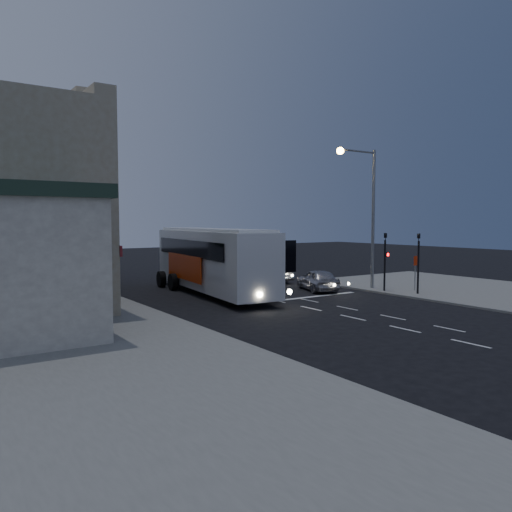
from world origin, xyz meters
TOP-DOWN VIEW (x-y plane):
  - ground at (0.00, 0.00)m, footprint 120.00×120.00m
  - sidewalk_near at (13.00, -4.00)m, footprint 12.00×24.00m
  - sidewalk_far at (-13.00, 8.00)m, footprint 12.00×50.00m
  - road_markings at (1.29, 3.31)m, footprint 8.00×30.55m
  - tour_bus at (-1.64, 6.52)m, footprint 4.30×13.47m
  - car_suv at (4.67, 3.80)m, footprint 2.96×4.51m
  - car_sedan_a at (4.68, 9.45)m, footprint 2.15×4.41m
  - car_sedan_b at (4.19, 15.29)m, footprint 2.93×4.89m
  - car_sedan_c at (4.39, 19.92)m, footprint 2.51×4.95m
  - traffic_signal_main at (7.60, 0.78)m, footprint 0.25×0.35m
  - traffic_signal_side at (8.30, -1.20)m, footprint 0.18×0.15m
  - regulatory_sign at (9.30, -0.24)m, footprint 0.45×0.12m
  - streetlight at (7.34, 2.20)m, footprint 3.32×0.44m
  - street_tree at (-8.21, 15.02)m, footprint 4.00×4.00m

SIDE VIEW (x-z plane):
  - ground at x=0.00m, z-range 0.00..0.00m
  - road_markings at x=1.29m, z-range 0.00..0.01m
  - sidewalk_near at x=13.00m, z-range 0.00..0.12m
  - sidewalk_far at x=-13.00m, z-range 0.00..0.12m
  - car_sedan_b at x=4.19m, z-range 0.00..1.33m
  - car_sedan_c at x=4.39m, z-range 0.00..1.34m
  - car_sedan_a at x=4.68m, z-range 0.00..1.39m
  - car_suv at x=4.67m, z-range 0.00..1.43m
  - regulatory_sign at x=9.30m, z-range 0.50..2.70m
  - tour_bus at x=-1.64m, z-range 0.16..4.22m
  - traffic_signal_main at x=7.60m, z-range 0.37..4.47m
  - traffic_signal_side at x=8.30m, z-range 0.37..4.47m
  - street_tree at x=-8.21m, z-range 1.40..7.60m
  - streetlight at x=7.34m, z-range 1.23..10.23m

